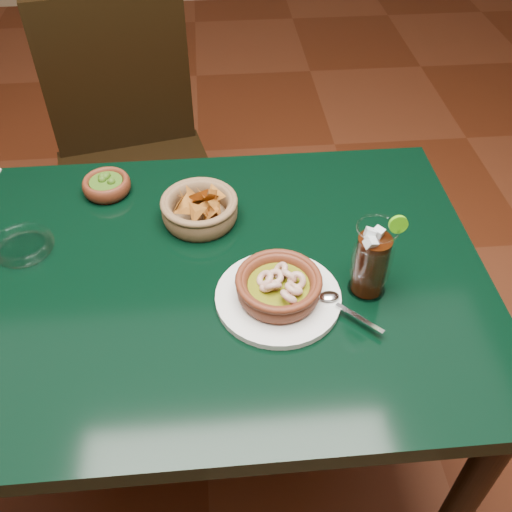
{
  "coord_description": "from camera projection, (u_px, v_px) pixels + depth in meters",
  "views": [
    {
      "loc": [
        0.07,
        -0.79,
        1.56
      ],
      "look_at": [
        0.14,
        -0.02,
        0.81
      ],
      "focal_mm": 40.0,
      "sensor_mm": 36.0,
      "label": 1
    }
  ],
  "objects": [
    {
      "name": "guacamole_ramekin",
      "position": [
        107.0,
        185.0,
        1.3
      ],
      "size": [
        0.13,
        0.13,
        0.04
      ],
      "color": "#522112",
      "rests_on": "dining_table"
    },
    {
      "name": "shrimp_plate",
      "position": [
        279.0,
        289.0,
        1.06
      ],
      "size": [
        0.3,
        0.24,
        0.08
      ],
      "color": "silver",
      "rests_on": "dining_table"
    },
    {
      "name": "cola_drink",
      "position": [
        372.0,
        260.0,
        1.04
      ],
      "size": [
        0.16,
        0.16,
        0.18
      ],
      "color": "white",
      "rests_on": "dining_table"
    },
    {
      "name": "glass_ashtray",
      "position": [
        23.0,
        245.0,
        1.16
      ],
      "size": [
        0.13,
        0.13,
        0.03
      ],
      "color": "white",
      "rests_on": "dining_table"
    },
    {
      "name": "chip_basket",
      "position": [
        200.0,
        209.0,
        1.22
      ],
      "size": [
        0.2,
        0.2,
        0.12
      ],
      "color": "brown",
      "rests_on": "dining_table"
    },
    {
      "name": "dining_table",
      "position": [
        189.0,
        308.0,
        1.19
      ],
      "size": [
        1.2,
        0.8,
        0.75
      ],
      "color": "black",
      "rests_on": "ground"
    },
    {
      "name": "dining_chair",
      "position": [
        134.0,
        158.0,
        1.76
      ],
      "size": [
        0.55,
        0.55,
        1.0
      ],
      "color": "black",
      "rests_on": "ground"
    },
    {
      "name": "ground",
      "position": [
        207.0,
        454.0,
        1.65
      ],
      "size": [
        7.0,
        7.0,
        0.0
      ],
      "primitive_type": "plane",
      "color": "#471C0C",
      "rests_on": "ground"
    }
  ]
}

